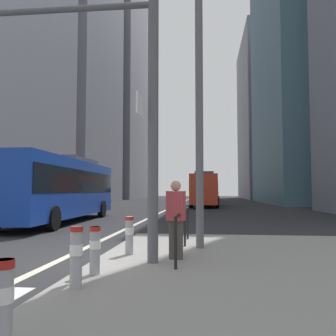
% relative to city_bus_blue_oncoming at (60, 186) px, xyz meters
% --- Properties ---
extents(ground_plane, '(160.00, 160.00, 0.00)m').
position_rel_city_bus_blue_oncoming_xyz_m(ground_plane, '(4.03, 10.64, -1.84)').
color(ground_plane, '#28282B').
extents(median_island, '(9.00, 10.00, 0.15)m').
position_rel_city_bus_blue_oncoming_xyz_m(median_island, '(9.53, -10.36, -1.76)').
color(median_island, gray).
rests_on(median_island, ground).
extents(lane_centre_line, '(0.20, 80.00, 0.01)m').
position_rel_city_bus_blue_oncoming_xyz_m(lane_centre_line, '(4.03, 20.64, -1.83)').
color(lane_centre_line, beige).
rests_on(lane_centre_line, ground).
extents(office_tower_left_mid, '(10.37, 18.79, 40.33)m').
position_rel_city_bus_blue_oncoming_xyz_m(office_tower_left_mid, '(-11.97, 32.55, 18.33)').
color(office_tower_left_mid, gray).
rests_on(office_tower_left_mid, ground).
extents(office_tower_left_far, '(11.76, 20.81, 45.20)m').
position_rel_city_bus_blue_oncoming_xyz_m(office_tower_left_far, '(-11.97, 54.84, 20.77)').
color(office_tower_left_far, gray).
rests_on(office_tower_left_far, ground).
extents(office_tower_right_mid, '(12.55, 23.63, 37.59)m').
position_rel_city_bus_blue_oncoming_xyz_m(office_tower_right_mid, '(21.03, 29.91, 16.96)').
color(office_tower_right_mid, slate).
rests_on(office_tower_right_mid, ground).
extents(office_tower_right_far, '(12.80, 23.21, 32.39)m').
position_rel_city_bus_blue_oncoming_xyz_m(office_tower_right_far, '(21.03, 56.46, 14.36)').
color(office_tower_right_far, gray).
rests_on(office_tower_right_far, ground).
extents(city_bus_blue_oncoming, '(2.95, 11.67, 3.40)m').
position_rel_city_bus_blue_oncoming_xyz_m(city_bus_blue_oncoming, '(0.00, 0.00, 0.00)').
color(city_bus_blue_oncoming, '#14389E').
rests_on(city_bus_blue_oncoming, ground).
extents(city_bus_red_receding, '(2.91, 11.35, 3.40)m').
position_rel_city_bus_blue_oncoming_xyz_m(city_bus_red_receding, '(7.24, 19.47, -0.00)').
color(city_bus_red_receding, red).
rests_on(city_bus_red_receding, ground).
extents(car_oncoming_mid, '(2.17, 4.48, 1.94)m').
position_rel_city_bus_blue_oncoming_xyz_m(car_oncoming_mid, '(-1.97, 9.92, -0.85)').
color(car_oncoming_mid, silver).
rests_on(car_oncoming_mid, ground).
extents(car_receding_near, '(2.19, 4.26, 1.94)m').
position_rel_city_bus_blue_oncoming_xyz_m(car_receding_near, '(8.37, 41.96, -0.85)').
color(car_receding_near, '#B2A899').
rests_on(car_receding_near, ground).
extents(traffic_signal_gantry, '(5.37, 0.65, 6.00)m').
position_rel_city_bus_blue_oncoming_xyz_m(traffic_signal_gantry, '(4.56, -10.22, 2.23)').
color(traffic_signal_gantry, '#515156').
rests_on(traffic_signal_gantry, median_island).
extents(street_lamp_post, '(5.50, 0.32, 8.00)m').
position_rel_city_bus_blue_oncoming_xyz_m(street_lamp_post, '(7.23, -8.23, 3.45)').
color(street_lamp_post, '#56565B').
rests_on(street_lamp_post, median_island).
extents(bollard_front, '(0.20, 0.20, 0.83)m').
position_rel_city_bus_blue_oncoming_xyz_m(bollard_front, '(5.57, -14.36, -1.22)').
color(bollard_front, '#99999E').
rests_on(bollard_front, median_island).
extents(bollard_left, '(0.20, 0.20, 0.92)m').
position_rel_city_bus_blue_oncoming_xyz_m(bollard_left, '(5.46, -12.24, -1.17)').
color(bollard_left, '#99999E').
rests_on(bollard_left, median_island).
extents(bollard_right, '(0.20, 0.20, 0.83)m').
position_rel_city_bus_blue_oncoming_xyz_m(bollard_right, '(5.46, -11.33, -1.22)').
color(bollard_right, '#99999E').
rests_on(bollard_right, median_island).
extents(bollard_back, '(0.20, 0.20, 0.86)m').
position_rel_city_bus_blue_oncoming_xyz_m(bollard_back, '(5.64, -9.34, -1.21)').
color(bollard_back, '#99999E').
rests_on(bollard_back, median_island).
extents(pedestrian_railing, '(0.06, 4.25, 0.98)m').
position_rel_city_bus_blue_oncoming_xyz_m(pedestrian_railing, '(6.83, -8.68, -0.96)').
color(pedestrian_railing, black).
rests_on(pedestrian_railing, median_island).
extents(pedestrian_waiting, '(0.41, 0.30, 1.67)m').
position_rel_city_bus_blue_oncoming_xyz_m(pedestrian_waiting, '(6.75, -9.79, -0.76)').
color(pedestrian_waiting, '#423D38').
rests_on(pedestrian_waiting, median_island).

